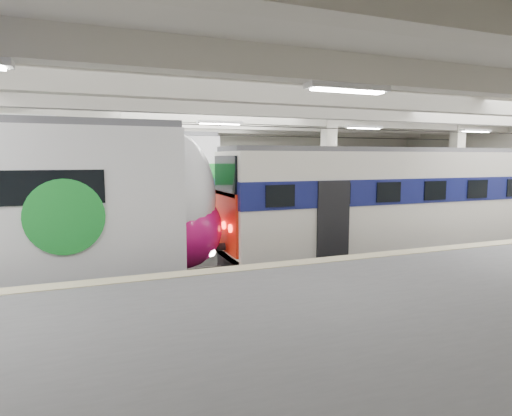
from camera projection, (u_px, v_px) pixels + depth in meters
name	position (u px, v px, depth m)	size (l,w,h in m)	color
station_hall	(259.00, 175.00, 11.68)	(36.00, 24.00, 5.75)	black
older_rer	(385.00, 202.00, 15.43)	(12.18, 2.69, 4.08)	white
far_train	(16.00, 192.00, 15.99)	(15.13, 3.66, 4.75)	white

